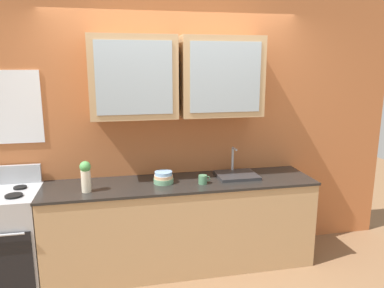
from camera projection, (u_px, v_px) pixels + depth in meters
ground_plane at (182, 264)px, 3.74m from camera, size 10.00×10.00×0.00m
back_wall_unit at (175, 115)px, 3.71m from camera, size 4.81×0.46×2.73m
counter at (181, 224)px, 3.64m from camera, size 2.62×0.63×0.88m
stove_range at (5, 239)px, 3.32m from camera, size 0.64×0.63×1.06m
sink_faucet at (236, 174)px, 3.71m from camera, size 0.40×0.35×0.28m
bowl_stack at (164, 178)px, 3.50m from camera, size 0.19×0.19×0.11m
vase at (86, 175)px, 3.24m from camera, size 0.10×0.10×0.28m
cup_near_sink at (203, 179)px, 3.48m from camera, size 0.12×0.08×0.08m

